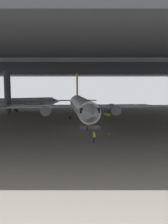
{
  "coord_description": "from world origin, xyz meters",
  "views": [
    {
      "loc": [
        -0.38,
        -51.22,
        8.2
      ],
      "look_at": [
        -0.51,
        -0.22,
        2.68
      ],
      "focal_mm": 37.44,
      "sensor_mm": 36.0,
      "label": 1
    }
  ],
  "objects_px": {
    "traffic_cone_orange": "(110,134)",
    "crew_worker_near_nose": "(95,136)",
    "airplane_main": "(82,106)",
    "airplane_distant": "(21,102)",
    "baggage_tug": "(108,115)",
    "boarding_stairs": "(90,125)",
    "crew_worker_by_stairs": "(88,125)"
  },
  "relations": [
    {
      "from": "traffic_cone_orange",
      "to": "crew_worker_near_nose",
      "type": "bearing_deg",
      "value": -119.25
    },
    {
      "from": "airplane_main",
      "to": "airplane_distant",
      "type": "xyz_separation_m",
      "value": [
        -20.98,
        22.77,
        -0.58
      ]
    },
    {
      "from": "airplane_main",
      "to": "airplane_distant",
      "type": "height_order",
      "value": "airplane_main"
    },
    {
      "from": "airplane_distant",
      "to": "baggage_tug",
      "type": "xyz_separation_m",
      "value": [
        28.03,
        -14.94,
        -2.5
      ]
    },
    {
      "from": "boarding_stairs",
      "to": "crew_worker_by_stairs",
      "type": "distance_m",
      "value": 2.1
    },
    {
      "from": "boarding_stairs",
      "to": "crew_worker_near_nose",
      "type": "relative_size",
      "value": 2.83
    },
    {
      "from": "crew_worker_near_nose",
      "to": "traffic_cone_orange",
      "type": "height_order",
      "value": "crew_worker_near_nose"
    },
    {
      "from": "crew_worker_near_nose",
      "to": "baggage_tug",
      "type": "relative_size",
      "value": 0.71
    },
    {
      "from": "boarding_stairs",
      "to": "traffic_cone_orange",
      "type": "xyz_separation_m",
      "value": [
        3.16,
        -6.49,
        -0.45
      ]
    },
    {
      "from": "airplane_main",
      "to": "baggage_tug",
      "type": "bearing_deg",
      "value": 48.01
    },
    {
      "from": "crew_worker_by_stairs",
      "to": "traffic_cone_orange",
      "type": "height_order",
      "value": "crew_worker_by_stairs"
    },
    {
      "from": "airplane_main",
      "to": "traffic_cone_orange",
      "type": "bearing_deg",
      "value": -74.07
    },
    {
      "from": "boarding_stairs",
      "to": "crew_worker_by_stairs",
      "type": "bearing_deg",
      "value": -105.89
    },
    {
      "from": "airplane_distant",
      "to": "crew_worker_near_nose",
      "type": "bearing_deg",
      "value": -62.88
    },
    {
      "from": "traffic_cone_orange",
      "to": "crew_worker_by_stairs",
      "type": "bearing_deg",
      "value": 129.71
    },
    {
      "from": "crew_worker_by_stairs",
      "to": "boarding_stairs",
      "type": "bearing_deg",
      "value": 74.11
    },
    {
      "from": "airplane_main",
      "to": "baggage_tug",
      "type": "distance_m",
      "value": 10.98
    },
    {
      "from": "crew_worker_by_stairs",
      "to": "baggage_tug",
      "type": "height_order",
      "value": "crew_worker_by_stairs"
    },
    {
      "from": "boarding_stairs",
      "to": "traffic_cone_orange",
      "type": "relative_size",
      "value": 8.06
    },
    {
      "from": "boarding_stairs",
      "to": "crew_worker_near_nose",
      "type": "xyz_separation_m",
      "value": [
        0.34,
        -11.52,
        0.23
      ]
    },
    {
      "from": "boarding_stairs",
      "to": "baggage_tug",
      "type": "distance_m",
      "value": 19.41
    },
    {
      "from": "traffic_cone_orange",
      "to": "baggage_tug",
      "type": "xyz_separation_m",
      "value": [
        2.1,
        25.18,
        0.23
      ]
    },
    {
      "from": "airplane_distant",
      "to": "traffic_cone_orange",
      "type": "bearing_deg",
      "value": -57.12
    },
    {
      "from": "crew_worker_by_stairs",
      "to": "crew_worker_near_nose",
      "type": "bearing_deg",
      "value": -84.53
    },
    {
      "from": "traffic_cone_orange",
      "to": "baggage_tug",
      "type": "bearing_deg",
      "value": 85.24
    },
    {
      "from": "airplane_main",
      "to": "baggage_tug",
      "type": "height_order",
      "value": "airplane_main"
    },
    {
      "from": "traffic_cone_orange",
      "to": "airplane_distant",
      "type": "bearing_deg",
      "value": 122.88
    },
    {
      "from": "crew_worker_near_nose",
      "to": "crew_worker_by_stairs",
      "type": "height_order",
      "value": "crew_worker_by_stairs"
    },
    {
      "from": "airplane_main",
      "to": "crew_worker_by_stairs",
      "type": "xyz_separation_m",
      "value": [
        1.23,
        -12.86,
        -2.61
      ]
    },
    {
      "from": "airplane_distant",
      "to": "baggage_tug",
      "type": "height_order",
      "value": "airplane_distant"
    },
    {
      "from": "crew_worker_near_nose",
      "to": "crew_worker_by_stairs",
      "type": "bearing_deg",
      "value": 95.47
    },
    {
      "from": "boarding_stairs",
      "to": "traffic_cone_orange",
      "type": "bearing_deg",
      "value": -64.09
    }
  ]
}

